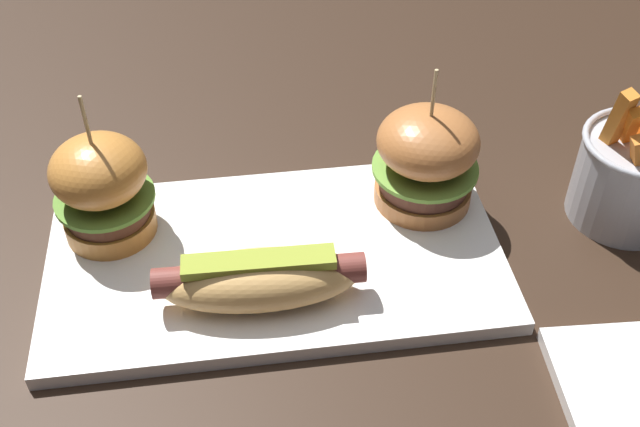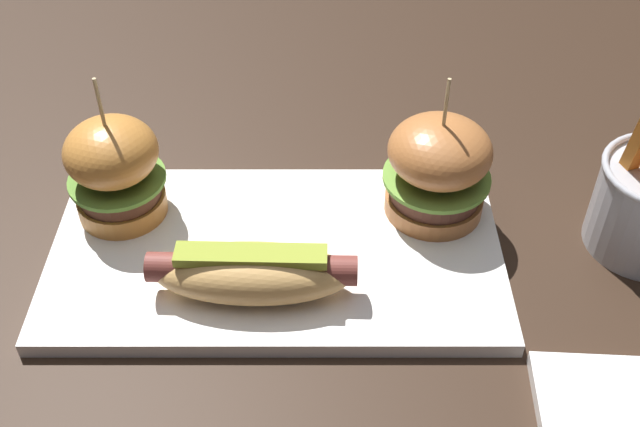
# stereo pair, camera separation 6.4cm
# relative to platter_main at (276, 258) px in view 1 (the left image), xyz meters

# --- Properties ---
(ground_plane) EXTENTS (3.00, 3.00, 0.00)m
(ground_plane) POSITION_rel_platter_main_xyz_m (0.00, 0.00, -0.01)
(ground_plane) COLOR black
(platter_main) EXTENTS (0.39, 0.22, 0.01)m
(platter_main) POSITION_rel_platter_main_xyz_m (0.00, 0.00, 0.00)
(platter_main) COLOR white
(platter_main) RESTS_ON ground
(hot_dog) EXTENTS (0.17, 0.06, 0.05)m
(hot_dog) POSITION_rel_platter_main_xyz_m (-0.02, -0.05, 0.03)
(hot_dog) COLOR #DFA960
(hot_dog) RESTS_ON platter_main
(slider_left) EXTENTS (0.09, 0.09, 0.14)m
(slider_left) POSITION_rel_platter_main_xyz_m (-0.14, 0.05, 0.06)
(slider_left) COLOR #C67E37
(slider_left) RESTS_ON platter_main
(slider_right) EXTENTS (0.10, 0.10, 0.14)m
(slider_right) POSITION_rel_platter_main_xyz_m (0.14, 0.05, 0.06)
(slider_right) COLOR #B16B38
(slider_right) RESTS_ON platter_main
(fries_bucket) EXTENTS (0.11, 0.11, 0.14)m
(fries_bucket) POSITION_rel_platter_main_xyz_m (0.33, 0.02, 0.04)
(fries_bucket) COLOR #A8AAB2
(fries_bucket) RESTS_ON ground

